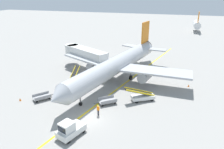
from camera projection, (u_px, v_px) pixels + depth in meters
The scene contains 15 objects.
ground_plane at pixel (91, 118), 30.12m from camera, with size 300.00×300.00×0.00m, color gray.
taxi_line_yellow at pixel (101, 101), 34.63m from camera, with size 0.30×80.00×0.01m, color yellow.
airliner at pixel (118, 64), 41.76m from camera, with size 27.95×35.00×10.10m.
jet_bridge at pixel (83, 53), 48.49m from camera, with size 12.56×8.19×4.85m.
pushback_tug at pixel (70, 129), 25.98m from camera, with size 2.97×4.02×2.20m.
baggage_tug_near_wing at pixel (67, 89), 36.77m from camera, with size 2.37×2.72×2.10m.
belt_loader_forward_hold at pixel (74, 79), 41.40m from camera, with size 2.08×5.14×2.59m.
belt_loader_aft_hold at pixel (142, 96), 34.69m from camera, with size 4.92×3.67×2.59m.
baggage_cart_loaded at pixel (42, 97), 35.08m from camera, with size 2.99×3.43×0.94m.
baggage_cart_empty_trailing at pixel (107, 101), 33.83m from camera, with size 3.42×3.01×0.94m.
ground_crew_marshaller at pixel (98, 110), 30.45m from camera, with size 0.36×0.24×1.70m.
safety_cone_nose_left at pixel (96, 78), 43.37m from camera, with size 0.36×0.36×0.44m, color orange.
safety_cone_nose_right at pixel (20, 100), 34.77m from camera, with size 0.36×0.36×0.44m, color orange.
safety_cone_wingtip_left at pixel (189, 86), 39.91m from camera, with size 0.36×0.36×0.44m, color orange.
distant_aircraft_far_left at pixel (197, 24), 92.85m from camera, with size 3.00×10.10×8.80m.
Camera 1 is at (10.70, -23.56, 16.90)m, focal length 33.78 mm.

